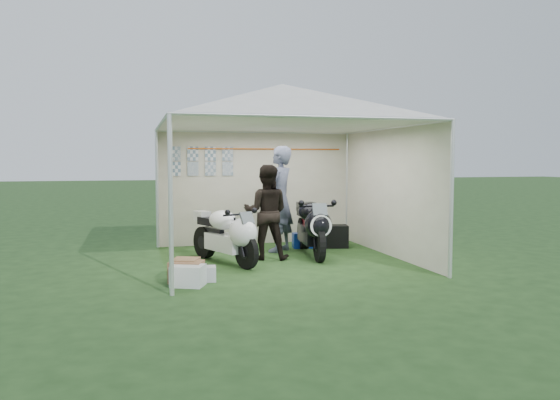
{
  "coord_description": "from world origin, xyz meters",
  "views": [
    {
      "loc": [
        -2.45,
        -8.96,
        1.72
      ],
      "look_at": [
        0.06,
        0.35,
        1.02
      ],
      "focal_mm": 35.0,
      "sensor_mm": 36.0,
      "label": 1
    }
  ],
  "objects_px": {
    "motorcycle_black": "(312,225)",
    "crate_3": "(186,272)",
    "motorcycle_white": "(227,234)",
    "paddock_stand": "(303,240)",
    "crate_1": "(186,270)",
    "crate_2": "(206,274)",
    "canopy_tent": "(282,110)",
    "person_blue_jacket": "(279,199)",
    "person_dark_jacket": "(266,212)",
    "crate_0": "(188,276)",
    "equipment_box": "(336,236)"
  },
  "relations": [
    {
      "from": "motorcycle_black",
      "to": "crate_3",
      "type": "distance_m",
      "value": 2.88
    },
    {
      "from": "motorcycle_white",
      "to": "paddock_stand",
      "type": "bearing_deg",
      "value": 13.5
    },
    {
      "from": "crate_1",
      "to": "crate_2",
      "type": "bearing_deg",
      "value": -23.23
    },
    {
      "from": "motorcycle_white",
      "to": "crate_1",
      "type": "relative_size",
      "value": 4.93
    },
    {
      "from": "canopy_tent",
      "to": "crate_3",
      "type": "bearing_deg",
      "value": -142.87
    },
    {
      "from": "paddock_stand",
      "to": "person_blue_jacket",
      "type": "height_order",
      "value": "person_blue_jacket"
    },
    {
      "from": "person_dark_jacket",
      "to": "crate_0",
      "type": "relative_size",
      "value": 3.83
    },
    {
      "from": "motorcycle_black",
      "to": "equipment_box",
      "type": "distance_m",
      "value": 1.16
    },
    {
      "from": "canopy_tent",
      "to": "motorcycle_white",
      "type": "xyz_separation_m",
      "value": [
        -0.96,
        -0.12,
        -2.07
      ]
    },
    {
      "from": "paddock_stand",
      "to": "crate_1",
      "type": "relative_size",
      "value": 1.1
    },
    {
      "from": "crate_0",
      "to": "equipment_box",
      "type": "bearing_deg",
      "value": 39.48
    },
    {
      "from": "crate_0",
      "to": "paddock_stand",
      "type": "bearing_deg",
      "value": 47.38
    },
    {
      "from": "person_dark_jacket",
      "to": "crate_2",
      "type": "height_order",
      "value": "person_dark_jacket"
    },
    {
      "from": "equipment_box",
      "to": "motorcycle_white",
      "type": "bearing_deg",
      "value": -153.91
    },
    {
      "from": "canopy_tent",
      "to": "paddock_stand",
      "type": "height_order",
      "value": "canopy_tent"
    },
    {
      "from": "motorcycle_black",
      "to": "crate_0",
      "type": "relative_size",
      "value": 4.73
    },
    {
      "from": "crate_1",
      "to": "crate_0",
      "type": "bearing_deg",
      "value": -90.0
    },
    {
      "from": "paddock_stand",
      "to": "crate_1",
      "type": "bearing_deg",
      "value": -136.63
    },
    {
      "from": "paddock_stand",
      "to": "crate_0",
      "type": "height_order",
      "value": "paddock_stand"
    },
    {
      "from": "person_blue_jacket",
      "to": "motorcycle_white",
      "type": "bearing_deg",
      "value": -5.22
    },
    {
      "from": "motorcycle_white",
      "to": "equipment_box",
      "type": "distance_m",
      "value": 2.65
    },
    {
      "from": "paddock_stand",
      "to": "crate_3",
      "type": "distance_m",
      "value": 3.52
    },
    {
      "from": "crate_1",
      "to": "canopy_tent",
      "type": "bearing_deg",
      "value": 34.51
    },
    {
      "from": "person_dark_jacket",
      "to": "equipment_box",
      "type": "distance_m",
      "value": 1.95
    },
    {
      "from": "motorcycle_black",
      "to": "crate_2",
      "type": "bearing_deg",
      "value": -136.9
    },
    {
      "from": "crate_2",
      "to": "crate_1",
      "type": "bearing_deg",
      "value": 156.77
    },
    {
      "from": "crate_0",
      "to": "crate_1",
      "type": "xyz_separation_m",
      "value": [
        0.0,
        0.35,
        0.02
      ]
    },
    {
      "from": "paddock_stand",
      "to": "person_dark_jacket",
      "type": "distance_m",
      "value": 1.55
    },
    {
      "from": "motorcycle_white",
      "to": "crate_1",
      "type": "distance_m",
      "value": 1.39
    },
    {
      "from": "crate_0",
      "to": "crate_1",
      "type": "distance_m",
      "value": 0.35
    },
    {
      "from": "crate_1",
      "to": "crate_3",
      "type": "distance_m",
      "value": 0.12
    },
    {
      "from": "canopy_tent",
      "to": "crate_1",
      "type": "relative_size",
      "value": 15.98
    },
    {
      "from": "crate_0",
      "to": "crate_3",
      "type": "distance_m",
      "value": 0.23
    },
    {
      "from": "motorcycle_black",
      "to": "crate_2",
      "type": "xyz_separation_m",
      "value": [
        -2.12,
        -1.56,
        -0.45
      ]
    },
    {
      "from": "person_blue_jacket",
      "to": "paddock_stand",
      "type": "bearing_deg",
      "value": 161.94
    },
    {
      "from": "canopy_tent",
      "to": "crate_0",
      "type": "height_order",
      "value": "canopy_tent"
    },
    {
      "from": "motorcycle_black",
      "to": "person_dark_jacket",
      "type": "relative_size",
      "value": 1.23
    },
    {
      "from": "motorcycle_white",
      "to": "crate_3",
      "type": "xyz_separation_m",
      "value": [
        -0.79,
        -1.21,
        -0.36
      ]
    },
    {
      "from": "motorcycle_black",
      "to": "crate_3",
      "type": "bearing_deg",
      "value": -140.03
    },
    {
      "from": "motorcycle_white",
      "to": "crate_1",
      "type": "height_order",
      "value": "motorcycle_white"
    },
    {
      "from": "person_dark_jacket",
      "to": "motorcycle_black",
      "type": "bearing_deg",
      "value": -157.14
    },
    {
      "from": "person_dark_jacket",
      "to": "equipment_box",
      "type": "relative_size",
      "value": 3.72
    },
    {
      "from": "paddock_stand",
      "to": "crate_0",
      "type": "distance_m",
      "value": 3.68
    },
    {
      "from": "paddock_stand",
      "to": "person_blue_jacket",
      "type": "relative_size",
      "value": 0.2
    },
    {
      "from": "crate_3",
      "to": "crate_0",
      "type": "bearing_deg",
      "value": -90.0
    },
    {
      "from": "motorcycle_black",
      "to": "canopy_tent",
      "type": "bearing_deg",
      "value": -152.82
    },
    {
      "from": "person_dark_jacket",
      "to": "crate_0",
      "type": "distance_m",
      "value": 2.39
    },
    {
      "from": "equipment_box",
      "to": "crate_1",
      "type": "height_order",
      "value": "equipment_box"
    },
    {
      "from": "motorcycle_white",
      "to": "person_dark_jacket",
      "type": "xyz_separation_m",
      "value": [
        0.73,
        0.28,
        0.31
      ]
    },
    {
      "from": "crate_0",
      "to": "crate_2",
      "type": "relative_size",
      "value": 1.5
    }
  ]
}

